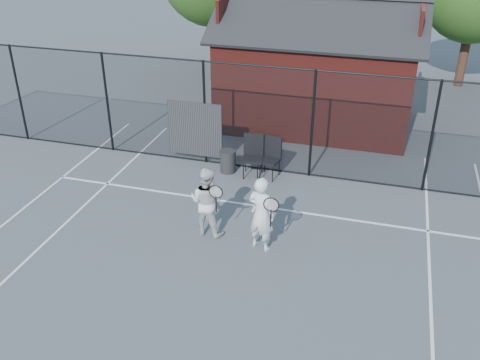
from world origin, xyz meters
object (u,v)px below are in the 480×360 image
(player_front, at_px, (261,214))
(chair_right, at_px, (269,159))
(chair_left, at_px, (253,157))
(waste_bin, at_px, (228,161))
(clubhouse, at_px, (317,76))
(player_back, at_px, (207,201))

(player_front, xyz_separation_m, chair_right, (-0.61, 3.28, -0.31))
(chair_left, bearing_deg, waste_bin, 166.57)
(clubhouse, xyz_separation_m, waste_bin, (-1.72, -4.40, -1.29))
(player_front, height_order, chair_left, player_front)
(player_front, distance_m, chair_left, 3.40)
(player_front, bearing_deg, player_back, 169.35)
(clubhouse, height_order, chair_left, clubhouse)
(player_back, bearing_deg, clubhouse, 80.38)
(clubhouse, xyz_separation_m, chair_right, (-0.56, -4.40, -1.05))
(player_front, bearing_deg, chair_right, 100.49)
(clubhouse, bearing_deg, chair_left, -102.55)
(chair_right, bearing_deg, chair_left, -160.74)
(clubhouse, relative_size, player_back, 3.95)
(player_back, relative_size, chair_right, 1.48)
(clubhouse, relative_size, waste_bin, 10.14)
(player_back, height_order, chair_left, player_back)
(clubhouse, height_order, chair_right, clubhouse)
(player_back, distance_m, waste_bin, 3.11)
(chair_left, relative_size, waste_bin, 1.78)
(chair_right, bearing_deg, player_back, -91.55)
(chair_left, height_order, chair_right, chair_left)
(player_back, relative_size, chair_left, 1.44)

